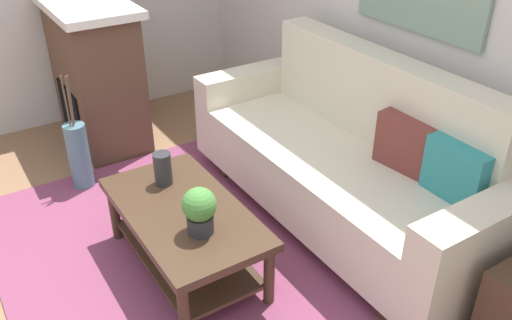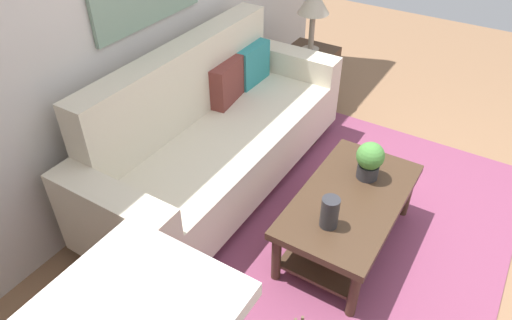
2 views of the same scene
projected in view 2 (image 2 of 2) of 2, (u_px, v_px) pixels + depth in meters
ground_plane at (421, 269)px, 2.99m from camera, size 8.91×8.91×0.00m
area_rug at (349, 238)px, 3.20m from camera, size 2.88×1.95×0.01m
couch at (215, 137)px, 3.41m from camera, size 2.29×0.84×1.08m
throw_pillow_maroon at (227, 82)px, 3.55m from camera, size 0.37×0.16×0.32m
throw_pillow_teal at (252, 64)px, 3.79m from camera, size 0.36×0.13×0.32m
coffee_table at (349, 210)px, 2.97m from camera, size 1.10×0.60×0.43m
tabletop_vase at (330, 212)px, 2.65m from camera, size 0.11×0.11×0.20m
potted_plant_tabletop at (370, 160)px, 2.97m from camera, size 0.18×0.18×0.26m
side_table at (308, 78)px, 4.46m from camera, size 0.44×0.44×0.56m
table_lamp at (314, 4)px, 4.02m from camera, size 0.28×0.28×0.57m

